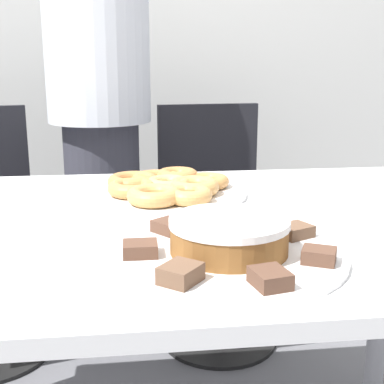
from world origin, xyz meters
TOP-DOWN VIEW (x-y plane):
  - wall_back at (0.00, 1.56)m, footprint 8.00×0.05m
  - table at (0.00, 0.00)m, footprint 1.47×0.92m
  - person_standing at (-0.19, 0.92)m, footprint 0.37×0.37m
  - office_chair_right at (0.24, 0.87)m, footprint 0.48×0.48m
  - plate_cake at (0.07, -0.23)m, footprint 0.39×0.39m
  - plate_donuts at (-0.00, 0.19)m, footprint 0.37×0.37m
  - frosted_cake at (0.07, -0.23)m, footprint 0.20×0.20m
  - lamington_0 at (-0.08, -0.23)m, footprint 0.06×0.05m
  - lamington_1 at (-0.02, -0.34)m, footprint 0.07×0.07m
  - lamington_2 at (0.10, -0.37)m, footprint 0.06×0.06m
  - lamington_3 at (0.20, -0.29)m, footprint 0.06×0.06m
  - lamington_4 at (0.20, -0.17)m, footprint 0.07×0.07m
  - lamington_5 at (0.10, -0.09)m, footprint 0.06×0.06m
  - lamington_6 at (-0.02, -0.12)m, footprint 0.07×0.07m
  - donut_0 at (-0.00, 0.19)m, footprint 0.11×0.11m
  - donut_1 at (-0.02, 0.27)m, footprint 0.13×0.13m
  - donut_2 at (-0.08, 0.24)m, footprint 0.12×0.12m
  - donut_3 at (-0.08, 0.17)m, footprint 0.11×0.11m
  - donut_4 at (-0.04, 0.09)m, footprint 0.12×0.12m
  - donut_5 at (0.04, 0.09)m, footprint 0.10×0.10m
  - donut_6 at (0.06, 0.16)m, footprint 0.12×0.12m
  - donut_7 at (0.10, 0.23)m, footprint 0.11×0.11m
  - donut_8 at (0.03, 0.27)m, footprint 0.11×0.11m

SIDE VIEW (x-z plane):
  - office_chair_right at x=0.24m, z-range -0.02..0.87m
  - table at x=0.00m, z-range 0.28..1.03m
  - plate_cake at x=0.07m, z-range 0.74..0.75m
  - plate_donuts at x=0.00m, z-range 0.74..0.75m
  - lamington_4 at x=0.20m, z-range 0.75..0.78m
  - lamington_5 at x=0.10m, z-range 0.75..0.78m
  - lamington_6 at x=-0.02m, z-range 0.75..0.78m
  - lamington_0 at x=-0.08m, z-range 0.75..0.78m
  - lamington_3 at x=0.20m, z-range 0.75..0.78m
  - lamington_2 at x=0.10m, z-range 0.75..0.78m
  - lamington_1 at x=-0.02m, z-range 0.75..0.78m
  - donut_1 at x=-0.02m, z-range 0.75..0.78m
  - donut_7 at x=0.10m, z-range 0.75..0.78m
  - donut_3 at x=-0.08m, z-range 0.75..0.79m
  - donut_2 at x=-0.08m, z-range 0.75..0.79m
  - donut_5 at x=0.04m, z-range 0.75..0.79m
  - donut_0 at x=0.00m, z-range 0.75..0.79m
  - donut_4 at x=-0.04m, z-range 0.75..0.79m
  - donut_6 at x=0.06m, z-range 0.75..0.79m
  - donut_8 at x=0.03m, z-range 0.75..0.79m
  - frosted_cake at x=0.07m, z-range 0.75..0.81m
  - person_standing at x=-0.19m, z-range 0.04..1.74m
  - wall_back at x=0.00m, z-range 0.00..2.60m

